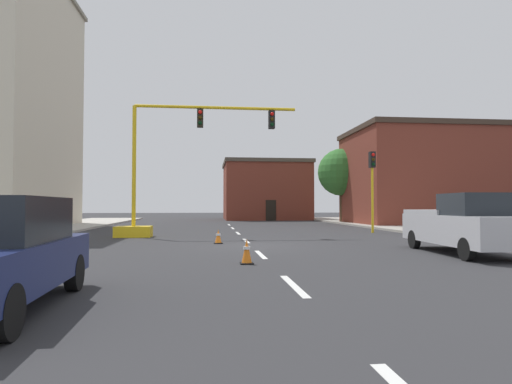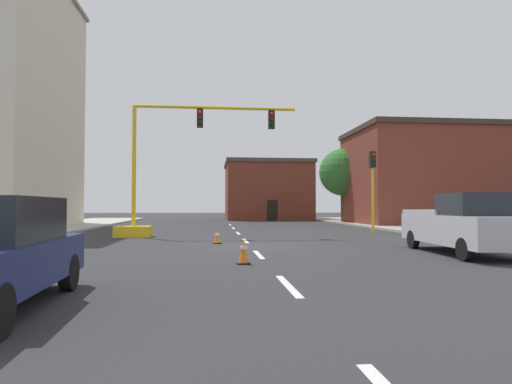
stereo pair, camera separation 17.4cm
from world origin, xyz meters
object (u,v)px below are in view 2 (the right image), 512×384
traffic_light_pole_right (373,173)px  traffic_cone_roadside_b (244,252)px  traffic_signal_gantry (158,193)px  traffic_cone_roadside_a (217,237)px  tree_right_far (343,172)px  pickup_truck_silver (463,225)px

traffic_light_pole_right → traffic_cone_roadside_b: (-8.59, -12.74, -3.19)m
traffic_signal_gantry → traffic_cone_roadside_a: 5.61m
traffic_cone_roadside_b → tree_right_far: bearing=67.4°
tree_right_far → traffic_cone_roadside_b: bearing=-112.6°
traffic_signal_gantry → traffic_light_pole_right: 12.47m
tree_right_far → traffic_cone_roadside_a: 24.21m
tree_right_far → traffic_signal_gantry: bearing=-132.4°
traffic_cone_roadside_b → traffic_signal_gantry: bearing=108.7°
traffic_cone_roadside_a → traffic_cone_roadside_b: 6.50m
traffic_signal_gantry → tree_right_far: size_ratio=1.34×
traffic_light_pole_right → traffic_cone_roadside_a: size_ratio=8.12×
traffic_signal_gantry → pickup_truck_silver: 14.38m
traffic_cone_roadside_a → tree_right_far: bearing=60.0°
pickup_truck_silver → traffic_cone_roadside_b: (-7.39, -1.64, -0.64)m
tree_right_far → traffic_light_pole_right: bearing=-100.5°
traffic_signal_gantry → traffic_light_pole_right: bearing=9.1°
tree_right_far → traffic_cone_roadside_a: tree_right_far is taller
traffic_light_pole_right → pickup_truck_silver: bearing=-96.2°
pickup_truck_silver → traffic_cone_roadside_a: size_ratio=9.33×
traffic_light_pole_right → traffic_cone_roadside_a: 11.62m
traffic_signal_gantry → traffic_cone_roadside_a: traffic_signal_gantry is taller
tree_right_far → traffic_cone_roadside_a: bearing=-120.0°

